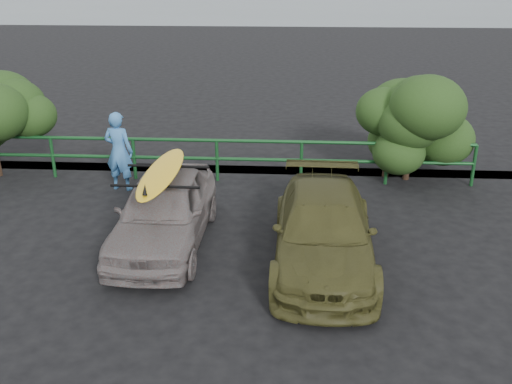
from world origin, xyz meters
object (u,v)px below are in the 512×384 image
(man, at_px, (119,151))
(surfboard, at_px, (162,172))
(guardrail, at_px, (175,159))
(olive_vehicle, at_px, (323,230))
(sedan, at_px, (164,211))

(man, height_order, surfboard, man)
(guardrail, relative_size, man, 7.66)
(olive_vehicle, height_order, surfboard, surfboard)
(guardrail, bearing_deg, olive_vehicle, -49.43)
(sedan, height_order, man, man)
(sedan, relative_size, man, 2.11)
(sedan, bearing_deg, man, 121.91)
(guardrail, xyz_separation_m, olive_vehicle, (3.33, -3.88, 0.09))
(sedan, height_order, surfboard, surfboard)
(surfboard, bearing_deg, olive_vehicle, -9.92)
(surfboard, bearing_deg, man, 121.91)
(man, bearing_deg, olive_vehicle, 155.38)
(sedan, distance_m, surfboard, 0.75)
(olive_vehicle, relative_size, surfboard, 1.52)
(man, bearing_deg, surfboard, 131.93)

